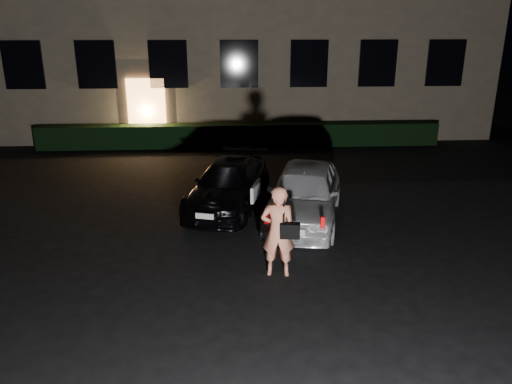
{
  "coord_description": "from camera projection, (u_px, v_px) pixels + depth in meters",
  "views": [
    {
      "loc": [
        -0.48,
        -8.0,
        4.54
      ],
      "look_at": [
        0.1,
        2.0,
        1.08
      ],
      "focal_mm": 35.0,
      "sensor_mm": 36.0,
      "label": 1
    }
  ],
  "objects": [
    {
      "name": "ground",
      "position": [
        257.0,
        284.0,
        9.06
      ],
      "size": [
        80.0,
        80.0,
        0.0
      ],
      "primitive_type": "plane",
      "color": "black",
      "rests_on": "ground"
    },
    {
      "name": "sedan",
      "position": [
        229.0,
        185.0,
        12.7
      ],
      "size": [
        2.58,
        4.18,
        1.13
      ],
      "rotation": [
        0.0,
        0.0,
        -0.27
      ],
      "color": "black",
      "rests_on": "ground"
    },
    {
      "name": "hatch",
      "position": [
        304.0,
        193.0,
        11.76
      ],
      "size": [
        2.56,
        4.27,
        1.36
      ],
      "rotation": [
        0.0,
        0.0,
        -0.26
      ],
      "color": "silver",
      "rests_on": "ground"
    },
    {
      "name": "man",
      "position": [
        278.0,
        231.0,
        9.13
      ],
      "size": [
        0.73,
        0.48,
        1.76
      ],
      "rotation": [
        0.0,
        0.0,
        3.04
      ],
      "color": "#EB8968",
      "rests_on": "ground"
    },
    {
      "name": "hedge",
      "position": [
        240.0,
        135.0,
        18.83
      ],
      "size": [
        15.0,
        0.7,
        0.85
      ],
      "primitive_type": "cube",
      "color": "black",
      "rests_on": "ground"
    }
  ]
}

